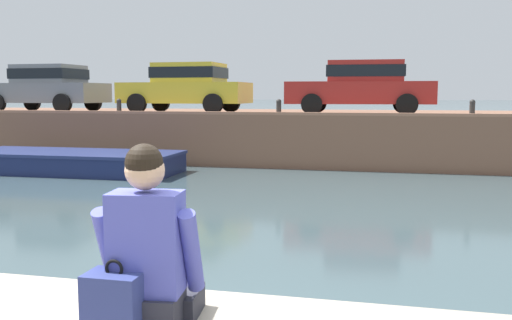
{
  "coord_description": "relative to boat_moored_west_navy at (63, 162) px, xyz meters",
  "views": [
    {
      "loc": [
        1.46,
        -3.25,
        2.11
      ],
      "look_at": [
        -0.32,
        4.35,
        1.2
      ],
      "focal_mm": 40.0,
      "sensor_mm": 36.0,
      "label": 1
    }
  ],
  "objects": [
    {
      "name": "car_centre_red",
      "position": [
        7.76,
        3.38,
        2.08
      ],
      "size": [
        4.29,
        2.06,
        1.54
      ],
      "color": "#B2231E",
      "rests_on": "far_quay_wall"
    },
    {
      "name": "backpack_on_ledge",
      "position": [
        7.29,
        -11.22,
        0.78
      ],
      "size": [
        0.28,
        0.24,
        0.41
      ],
      "color": "navy",
      "rests_on": "near_quay"
    },
    {
      "name": "mooring_bollard_west",
      "position": [
        0.58,
        2.24,
        1.48
      ],
      "size": [
        0.15,
        0.15,
        0.44
      ],
      "color": "#2D2B28",
      "rests_on": "far_quay_wall"
    },
    {
      "name": "mooring_bollard_mid",
      "position": [
        5.51,
        2.24,
        1.48
      ],
      "size": [
        0.15,
        0.15,
        0.44
      ],
      "color": "#2D2B28",
      "rests_on": "far_quay_wall"
    },
    {
      "name": "far_quay_wall",
      "position": [
        7.12,
        4.99,
        0.48
      ],
      "size": [
        60.0,
        6.0,
        1.52
      ],
      "primitive_type": "cube",
      "color": "brown",
      "rests_on": "ground"
    },
    {
      "name": "person_seated_right",
      "position": [
        7.4,
        -11.04,
        0.99
      ],
      "size": [
        0.56,
        0.56,
        0.96
      ],
      "color": "#282833",
      "rests_on": "near_quay"
    },
    {
      "name": "ground_plane",
      "position": [
        7.12,
        -4.22,
        -0.28
      ],
      "size": [
        400.0,
        400.0,
        0.0
      ],
      "primitive_type": "plane",
      "color": "#3D5156"
    },
    {
      "name": "boat_moored_west_navy",
      "position": [
        0.0,
        0.0,
        0.0
      ],
      "size": [
        6.92,
        2.15,
        0.57
      ],
      "color": "navy",
      "rests_on": "ground"
    },
    {
      "name": "mooring_bollard_east",
      "position": [
        10.7,
        2.24,
        1.48
      ],
      "size": [
        0.15,
        0.15,
        0.44
      ],
      "color": "#2D2B28",
      "rests_on": "far_quay_wall"
    },
    {
      "name": "car_leftmost_grey",
      "position": [
        -2.58,
        3.38,
        2.08
      ],
      "size": [
        3.94,
        2.09,
        1.54
      ],
      "color": "slate",
      "rests_on": "far_quay_wall"
    },
    {
      "name": "car_left_inner_yellow",
      "position": [
        2.35,
        3.38,
        2.08
      ],
      "size": [
        4.03,
        2.02,
        1.54
      ],
      "color": "yellow",
      "rests_on": "far_quay_wall"
    },
    {
      "name": "far_wall_coping",
      "position": [
        7.12,
        2.11,
        1.28
      ],
      "size": [
        60.0,
        0.24,
        0.08
      ],
      "primitive_type": "cube",
      "color": "#9F6C52",
      "rests_on": "far_quay_wall"
    }
  ]
}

